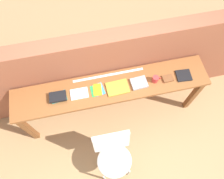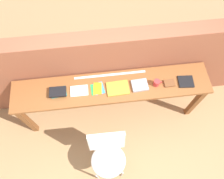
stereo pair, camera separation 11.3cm
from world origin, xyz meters
The scene contains 13 objects.
ground_plane centered at (0.00, 0.00, 0.00)m, with size 40.00×40.00×0.00m, color tan.
brick_wall_back centered at (0.00, 0.64, 0.72)m, with size 6.00×0.20×1.44m, color #935138.
sideboard centered at (0.00, 0.30, 0.74)m, with size 2.50×0.44×0.88m.
chair_white_moulded centered at (-0.13, -0.45, 0.53)m, with size 0.45×0.46×0.89m.
book_stack_leftmost centered at (-0.66, 0.29, 0.91)m, with size 0.21×0.16×0.06m.
magazine_cycling centered at (-0.40, 0.29, 0.89)m, with size 0.22×0.14×0.01m, color white.
pamphlet_pile_colourful centered at (-0.18, 0.29, 0.89)m, with size 0.18×0.18×0.01m.
book_open_centre centered at (0.07, 0.27, 0.89)m, with size 0.27×0.19×0.02m, color gold.
book_grey_hardcover centered at (0.35, 0.27, 0.90)m, with size 0.20×0.16×0.03m, color #9E9EA3.
mug centered at (0.56, 0.27, 0.92)m, with size 0.11×0.08×0.09m.
leather_journal_brown centered at (0.72, 0.26, 0.89)m, with size 0.13×0.10×0.02m, color brown.
book_repair_rightmost centered at (0.94, 0.26, 0.89)m, with size 0.19×0.16×0.02m, color black.
ruler_metal_back_edge centered at (0.00, 0.47, 0.88)m, with size 0.92×0.03×0.00m, color silver.
Camera 2 is at (-0.13, -0.91, 3.32)m, focal length 35.00 mm.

